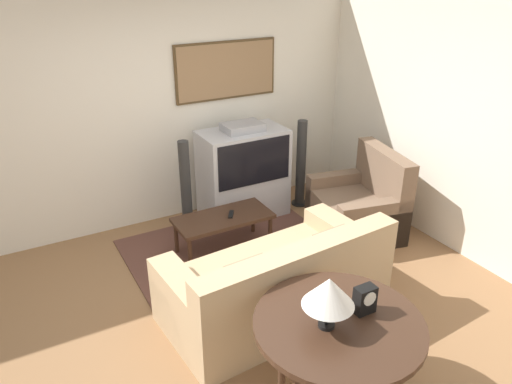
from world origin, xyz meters
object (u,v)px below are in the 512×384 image
(console_table, at_px, (339,329))
(couch, at_px, (277,285))
(tv, at_px, (243,173))
(speaker_tower_right, at_px, (301,166))
(mantel_clock, at_px, (365,300))
(table_lamp, at_px, (329,292))
(coffee_table, at_px, (223,220))
(speaker_tower_left, at_px, (186,191))
(armchair, at_px, (359,207))

(console_table, bearing_deg, couch, 81.30)
(tv, xyz_separation_m, speaker_tower_right, (0.78, -0.09, -0.02))
(mantel_clock, bearing_deg, table_lamp, 179.80)
(couch, bearing_deg, mantel_clock, 88.26)
(coffee_table, xyz_separation_m, console_table, (-0.21, -2.25, 0.30))
(mantel_clock, relative_size, speaker_tower_left, 0.18)
(tv, xyz_separation_m, couch, (-0.63, -1.84, -0.25))
(couch, bearing_deg, tv, -113.28)
(coffee_table, xyz_separation_m, mantel_clock, (-0.00, -2.25, 0.46))
(tv, bearing_deg, table_lamp, -107.27)
(armchair, distance_m, coffee_table, 1.61)
(couch, relative_size, console_table, 1.73)
(mantel_clock, xyz_separation_m, speaker_tower_right, (1.36, 2.80, -0.30))
(tv, bearing_deg, couch, -108.99)
(couch, xyz_separation_m, armchair, (1.62, 0.83, 0.00))
(coffee_table, relative_size, console_table, 0.90)
(armchair, bearing_deg, couch, -51.10)
(couch, bearing_deg, armchair, -157.06)
(tv, bearing_deg, armchair, -45.72)
(armchair, distance_m, mantel_clock, 2.51)
(armchair, xyz_separation_m, table_lamp, (-1.88, -1.88, 0.69))
(tv, height_order, speaker_tower_left, tv)
(console_table, bearing_deg, mantel_clock, 1.70)
(tv, distance_m, coffee_table, 0.89)
(tv, bearing_deg, console_table, -105.35)
(speaker_tower_left, bearing_deg, couch, -85.38)
(console_table, bearing_deg, coffee_table, 84.61)
(armchair, relative_size, speaker_tower_left, 1.02)
(tv, bearing_deg, speaker_tower_right, -6.48)
(coffee_table, bearing_deg, console_table, -95.39)
(tv, distance_m, couch, 1.96)
(couch, xyz_separation_m, coffee_table, (0.05, 1.20, 0.07))
(speaker_tower_left, bearing_deg, coffee_table, -70.93)
(armchair, xyz_separation_m, mantel_clock, (-1.57, -1.88, 0.52))
(coffee_table, bearing_deg, armchair, -13.08)
(mantel_clock, relative_size, speaker_tower_right, 0.18)
(table_lamp, distance_m, speaker_tower_left, 2.84)
(couch, relative_size, coffee_table, 1.92)
(speaker_tower_left, bearing_deg, tv, 6.48)
(armchair, height_order, console_table, armchair)
(couch, xyz_separation_m, speaker_tower_left, (-0.14, 1.75, 0.23))
(tv, distance_m, speaker_tower_left, 0.78)
(couch, bearing_deg, console_table, 77.01)
(armchair, xyz_separation_m, speaker_tower_left, (-1.76, 0.92, 0.23))
(console_table, distance_m, speaker_tower_left, 2.81)
(armchair, distance_m, speaker_tower_left, 2.00)
(mantel_clock, bearing_deg, speaker_tower_left, 93.85)
(couch, relative_size, speaker_tower_left, 1.77)
(tv, height_order, armchair, tv)
(coffee_table, distance_m, speaker_tower_left, 0.61)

